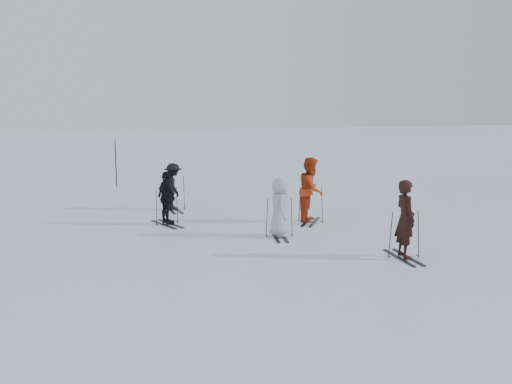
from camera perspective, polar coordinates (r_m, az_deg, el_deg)
ground at (r=16.47m, az=1.05°, el=-3.96°), size 120.00×120.00×0.00m
skier_near_dark at (r=13.97m, az=14.69°, el=-2.72°), size 0.50×0.71×1.86m
skier_red at (r=17.62m, az=5.53°, el=0.15°), size 1.16×1.22×1.99m
skier_grey at (r=15.69m, az=2.36°, el=-1.59°), size 0.67×0.88×1.62m
skier_uphill_left at (r=17.44m, az=-8.92°, el=-0.66°), size 0.68×1.01×1.60m
skier_uphill_far at (r=19.77m, az=-8.27°, el=0.49°), size 0.64×1.06×1.59m
skis_near_dark at (r=14.04m, az=14.63°, el=-4.08°), size 1.69×0.99×1.18m
skis_red at (r=17.69m, az=5.51°, el=-1.19°), size 1.78×1.57×1.15m
skis_grey at (r=15.74m, az=2.35°, el=-2.48°), size 1.68×1.11×1.13m
skis_uphill_left at (r=17.48m, az=-8.91°, el=-1.38°), size 1.77×1.32×1.15m
skis_uphill_far at (r=19.80m, az=-8.25°, el=-0.07°), size 1.69×0.95×1.20m
piste_marker at (r=25.73m, az=-13.84°, el=2.83°), size 0.05×0.05×2.08m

